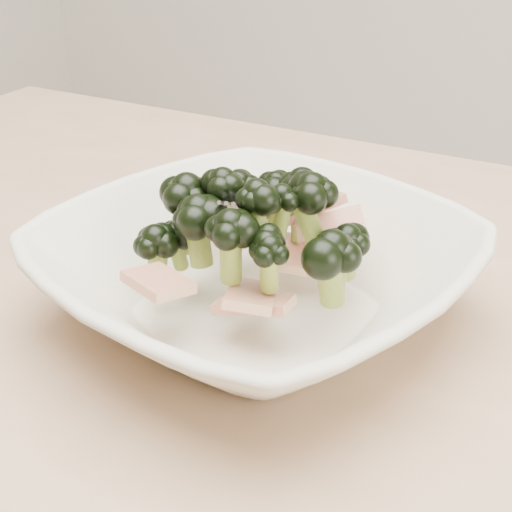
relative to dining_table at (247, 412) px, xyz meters
The scene contains 2 objects.
dining_table is the anchor object (origin of this frame).
broccoli_dish 0.14m from the dining_table, ahead, with size 0.36×0.36×0.12m.
Camera 1 is at (0.22, -0.39, 1.04)m, focal length 50.00 mm.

